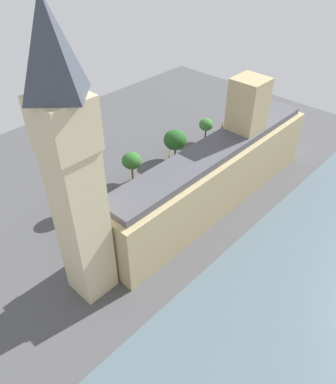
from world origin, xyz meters
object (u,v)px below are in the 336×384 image
Objects in this scene: pedestrian_under_trees at (143,220)px; plane_tree_opposite_hall at (132,161)px; plane_tree_near_tower at (73,196)px; plane_tree_midblock at (206,125)px; street_lamp_kerbside at (170,147)px; car_white_far_end at (179,171)px; clock_tower at (72,169)px; plane_tree_corner at (175,140)px; street_lamp_trailing at (72,203)px; parliament_building at (217,171)px; double_decker_bus_leading at (113,215)px; car_black_by_river_gate at (227,143)px.

plane_tree_opposite_hall is at bearing -91.66° from pedestrian_under_trees.
plane_tree_near_tower is 19.41m from plane_tree_opposite_hall.
street_lamp_kerbside is (0.13, 16.89, -0.81)m from plane_tree_midblock.
car_white_far_end is at bearing 152.79° from street_lamp_kerbside.
pedestrian_under_trees is (-7.57, 21.37, -0.21)m from car_white_far_end.
plane_tree_corner is at bearing -66.75° from clock_tower.
car_white_far_end is 0.61× the size of street_lamp_kerbside.
plane_tree_opposite_hall is 14.55m from street_lamp_kerbside.
clock_tower is at bearing 152.67° from plane_tree_near_tower.
pedestrian_under_trees is at bearing -143.83° from street_lamp_trailing.
car_white_far_end is 0.53× the size of plane_tree_near_tower.
clock_tower is 55.41m from plane_tree_corner.
plane_tree_near_tower is (7.10, 30.44, 4.61)m from car_white_far_end.
clock_tower is (1.13, 38.51, 19.39)m from parliament_building.
double_decker_bus_leading is at bearing 62.94° from parliament_building.
plane_tree_corner is at bearing -99.75° from street_lamp_kerbside.
parliament_building is at bearing -128.41° from plane_tree_near_tower.
plane_tree_opposite_hall is at bearing -122.88° from car_white_far_end.
car_black_by_river_gate is at bearing -168.27° from plane_tree_midblock.
car_black_by_river_gate is 53.09m from plane_tree_near_tower.
street_lamp_trailing is (9.05, 4.98, 1.76)m from double_decker_bus_leading.
plane_tree_near_tower is 35.89m from plane_tree_corner.
plane_tree_opposite_hall reaches higher than plane_tree_midblock.
street_lamp_kerbside is (0.35, 2.03, -1.57)m from plane_tree_corner.
parliament_building is at bearing 158.96° from plane_tree_corner.
plane_tree_near_tower is at bearing 22.22° from double_decker_bus_leading.
parliament_building reaches higher than pedestrian_under_trees.
street_lamp_kerbside is at bearing -90.80° from plane_tree_near_tower.
clock_tower reaches higher than street_lamp_kerbside.
clock_tower is at bearing 113.25° from plane_tree_corner.
clock_tower is 7.38× the size of plane_tree_midblock.
parliament_building is 16.18× the size of car_white_far_end.
plane_tree_midblock is 0.81× the size of plane_tree_corner.
plane_tree_near_tower is (9.80, 3.87, 2.86)m from double_decker_bus_leading.
plane_tree_opposite_hall is at bearing 20.60° from parliament_building.
plane_tree_corner is (8.98, -32.01, 3.58)m from double_decker_bus_leading.
pedestrian_under_trees is 17.91m from plane_tree_near_tower.
double_decker_bus_leading is 31.46m from street_lamp_kerbside.
car_black_by_river_gate is 0.76× the size of street_lamp_trailing.
plane_tree_opposite_hall is at bearing 86.54° from plane_tree_corner.
parliament_building reaches higher than car_white_far_end.
clock_tower is 69.98m from car_black_by_river_gate.
parliament_building is 22.86m from plane_tree_corner.
car_black_by_river_gate is 20.28m from street_lamp_kerbside.
clock_tower is 32.79m from plane_tree_near_tower.
plane_tree_corner is 1.37× the size of street_lamp_kerbside.
plane_tree_midblock reaches higher than street_lamp_kerbside.
parliament_building is 36.12m from street_lamp_trailing.
car_white_far_end is at bearing -83.51° from double_decker_bus_leading.
double_decker_bus_leading is 47.84m from plane_tree_midblock.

